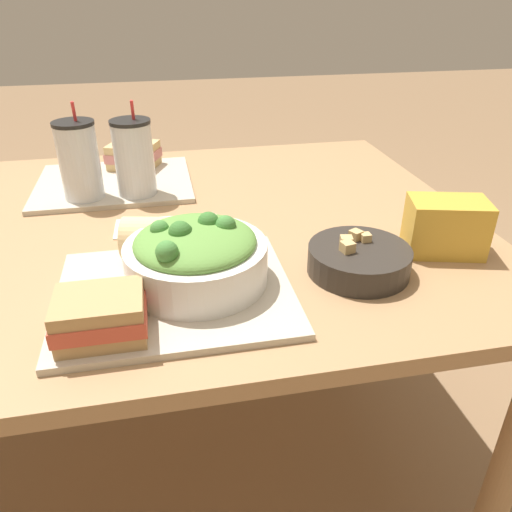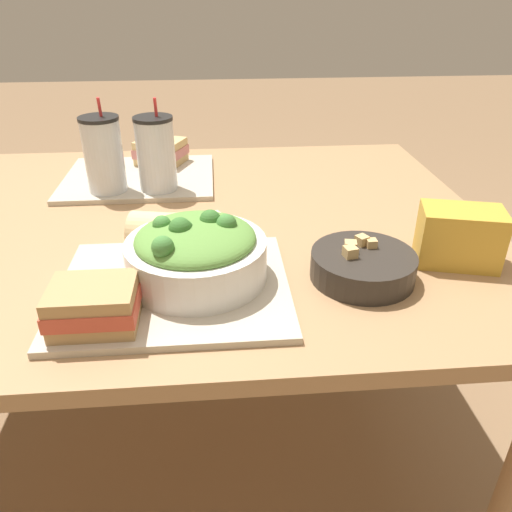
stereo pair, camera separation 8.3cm
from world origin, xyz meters
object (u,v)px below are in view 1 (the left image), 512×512
at_px(sandwich_near, 101,316).
at_px(drink_cup_red, 134,160).
at_px(salad_bowl, 196,255).
at_px(drink_cup_dark, 80,163).
at_px(sandwich_far, 134,155).
at_px(chip_bag, 446,227).
at_px(soup_bowl, 359,259).
at_px(napkin_folded, 147,227).
at_px(baguette_near, 158,238).

bearing_deg(sandwich_near, drink_cup_red, 85.08).
xyz_separation_m(salad_bowl, drink_cup_dark, (-0.22, 0.42, 0.03)).
bearing_deg(sandwich_near, salad_bowl, 39.14).
relative_size(sandwich_far, chip_bag, 0.96).
distance_m(salad_bowl, soup_bowl, 0.29).
bearing_deg(chip_bag, drink_cup_dark, 165.38).
bearing_deg(soup_bowl, salad_bowl, 178.73).
height_order(chip_bag, napkin_folded, chip_bag).
height_order(soup_bowl, napkin_folded, soup_bowl).
bearing_deg(drink_cup_red, salad_bowl, -76.77).
bearing_deg(drink_cup_red, chip_bag, -34.27).
bearing_deg(sandwich_far, salad_bowl, -56.72).
bearing_deg(salad_bowl, baguette_near, 122.10).
relative_size(drink_cup_dark, drink_cup_red, 1.01).
height_order(baguette_near, sandwich_far, baguette_near).
xyz_separation_m(soup_bowl, drink_cup_dark, (-0.50, 0.43, 0.07)).
bearing_deg(salad_bowl, chip_bag, 4.19).
bearing_deg(baguette_near, napkin_folded, 20.84).
bearing_deg(sandwich_far, baguette_near, -61.33).
distance_m(drink_cup_red, napkin_folded, 0.20).
xyz_separation_m(drink_cup_dark, chip_bag, (0.69, -0.39, -0.04)).
bearing_deg(drink_cup_red, napkin_folded, -84.26).
xyz_separation_m(soup_bowl, drink_cup_red, (-0.38, 0.43, 0.07)).
relative_size(chip_bag, napkin_folded, 1.17).
bearing_deg(soup_bowl, drink_cup_dark, 139.62).
bearing_deg(drink_cup_red, sandwich_near, -94.88).
relative_size(sandwich_near, chip_bag, 0.80).
distance_m(drink_cup_dark, drink_cup_red, 0.12).
distance_m(chip_bag, napkin_folded, 0.59).
relative_size(salad_bowl, drink_cup_dark, 1.07).
bearing_deg(drink_cup_red, drink_cup_dark, 180.00).
relative_size(salad_bowl, drink_cup_red, 1.09).
bearing_deg(soup_bowl, chip_bag, 12.36).
height_order(soup_bowl, baguette_near, baguette_near).
bearing_deg(sandwich_far, drink_cup_red, -63.84).
distance_m(sandwich_near, drink_cup_red, 0.54).
bearing_deg(salad_bowl, soup_bowl, -1.27).
relative_size(salad_bowl, sandwich_far, 1.53).
xyz_separation_m(salad_bowl, chip_bag, (0.47, 0.03, -0.01)).
distance_m(sandwich_far, drink_cup_red, 0.20).
relative_size(drink_cup_dark, napkin_folded, 1.61).
xyz_separation_m(sandwich_far, drink_cup_red, (0.01, -0.20, 0.05)).
relative_size(drink_cup_red, napkin_folded, 1.59).
distance_m(salad_bowl, sandwich_near, 0.19).
relative_size(baguette_near, drink_cup_dark, 0.60).
bearing_deg(chip_bag, napkin_folded, 173.38).
height_order(soup_bowl, chip_bag, chip_bag).
bearing_deg(chip_bag, baguette_near, -171.82).
relative_size(salad_bowl, napkin_folded, 1.73).
bearing_deg(napkin_folded, soup_bowl, -35.00).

